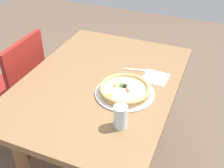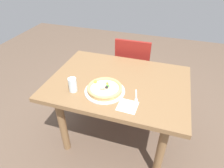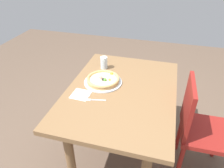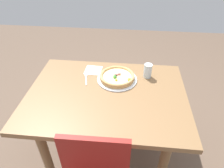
# 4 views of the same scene
# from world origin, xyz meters

# --- Properties ---
(ground_plane) EXTENTS (6.00, 6.00, 0.00)m
(ground_plane) POSITION_xyz_m (0.00, 0.00, 0.00)
(ground_plane) COLOR brown
(dining_table) EXTENTS (1.18, 0.86, 0.73)m
(dining_table) POSITION_xyz_m (0.00, 0.00, 0.62)
(dining_table) COLOR olive
(dining_table) RESTS_ON ground
(chair_near) EXTENTS (0.41, 0.41, 0.88)m
(chair_near) POSITION_xyz_m (-0.00, -0.65, 0.48)
(chair_near) COLOR maroon
(chair_near) RESTS_ON ground
(plate) EXTENTS (0.32, 0.32, 0.01)m
(plate) POSITION_xyz_m (0.06, 0.18, 0.73)
(plate) COLOR silver
(plate) RESTS_ON dining_table
(pizza) EXTENTS (0.28, 0.28, 0.05)m
(pizza) POSITION_xyz_m (0.06, 0.17, 0.76)
(pizza) COLOR tan
(pizza) RESTS_ON plate
(fork) EXTENTS (0.05, 0.16, 0.00)m
(fork) POSITION_xyz_m (-0.19, 0.17, 0.73)
(fork) COLOR silver
(fork) RESTS_ON dining_table
(drinking_glass) EXTENTS (0.07, 0.07, 0.12)m
(drinking_glass) POSITION_xyz_m (0.31, 0.24, 0.79)
(drinking_glass) COLOR silver
(drinking_glass) RESTS_ON dining_table
(napkin) EXTENTS (0.15, 0.15, 0.00)m
(napkin) POSITION_xyz_m (-0.15, 0.29, 0.73)
(napkin) COLOR white
(napkin) RESTS_ON dining_table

